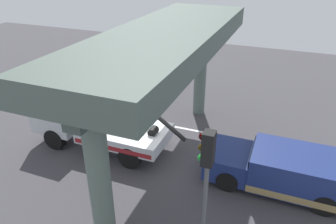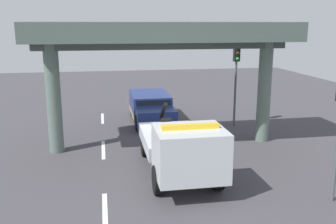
{
  "view_description": "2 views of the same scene",
  "coord_description": "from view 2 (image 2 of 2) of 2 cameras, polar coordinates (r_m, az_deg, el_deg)",
  "views": [
    {
      "loc": [
        -4.38,
        10.57,
        8.24
      ],
      "look_at": [
        0.16,
        -0.92,
        1.87
      ],
      "focal_mm": 33.69,
      "sensor_mm": 36.0,
      "label": 1
    },
    {
      "loc": [
        16.86,
        -2.78,
        5.67
      ],
      "look_at": [
        0.2,
        0.14,
        1.71
      ],
      "focal_mm": 40.54,
      "sensor_mm": 36.0,
      "label": 2
    }
  ],
  "objects": [
    {
      "name": "tow_truck_white",
      "position": [
        14.08,
        1.98,
        -5.34
      ],
      "size": [
        7.25,
        2.42,
        2.46
      ],
      "color": "silver",
      "rests_on": "ground"
    },
    {
      "name": "towed_van_green",
      "position": [
        22.45,
        -2.58,
        0.57
      ],
      "size": [
        5.2,
        2.22,
        1.58
      ],
      "color": "navy",
      "rests_on": "ground"
    },
    {
      "name": "lane_stripe_east",
      "position": [
        12.25,
        -9.46,
        -14.58
      ],
      "size": [
        2.6,
        0.16,
        0.01
      ],
      "primitive_type": "cube",
      "color": "silver",
      "rests_on": "ground"
    },
    {
      "name": "ground_plane",
      "position": [
        18.02,
        -0.54,
        -5.34
      ],
      "size": [
        60.0,
        40.0,
        0.1
      ],
      "primitive_type": "cube",
      "color": "#423F44"
    },
    {
      "name": "lane_stripe_mid",
      "position": [
        17.79,
        -9.7,
        -5.61
      ],
      "size": [
        2.6,
        0.16,
        0.01
      ],
      "primitive_type": "cube",
      "color": "silver",
      "rests_on": "ground"
    },
    {
      "name": "traffic_light_near",
      "position": [
        21.27,
        10.22,
        6.58
      ],
      "size": [
        0.39,
        0.32,
        4.55
      ],
      "color": "#515456",
      "rests_on": "ground"
    },
    {
      "name": "overpass_structure",
      "position": [
        17.22,
        -0.65,
        10.95
      ],
      "size": [
        3.6,
        11.84,
        5.73
      ],
      "color": "#596B60",
      "rests_on": "ground"
    },
    {
      "name": "lane_stripe_west",
      "position": [
        23.55,
        -9.82,
        -0.95
      ],
      "size": [
        2.6,
        0.16,
        0.01
      ],
      "primitive_type": "cube",
      "color": "silver",
      "rests_on": "ground"
    }
  ]
}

